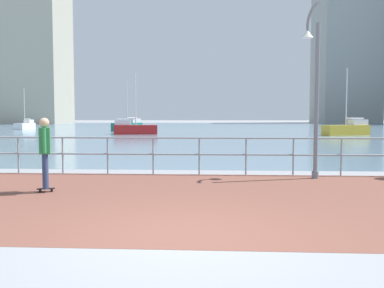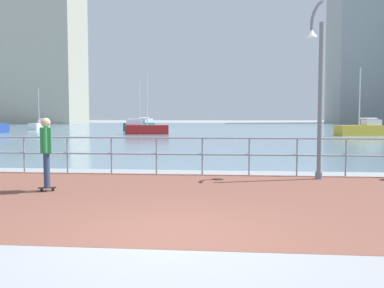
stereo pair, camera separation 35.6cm
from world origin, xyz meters
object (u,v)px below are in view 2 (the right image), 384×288
Objects in this scene: sailboat_navy at (146,128)px; sailboat_red at (140,126)px; lamppost at (317,82)px; sailboat_white at (360,129)px; skateboarder at (46,147)px; sailboat_blue at (40,125)px.

sailboat_red reaches higher than sailboat_navy.
lamppost is 0.82× the size of sailboat_white.
sailboat_red is (-6.46, 39.82, -0.47)m from skateboarder.
lamppost is at bearing -108.80° from sailboat_white.
sailboat_blue is 0.92× the size of sailboat_navy.
sailboat_red reaches higher than skateboarder.
sailboat_white reaches higher than sailboat_navy.
skateboarder is at bearing -64.67° from sailboat_blue.
sailboat_white reaches higher than sailboat_blue.
sailboat_navy is (-3.83, 30.20, -0.49)m from skateboarder.
lamppost is 0.94× the size of sailboat_blue.
skateboarder is (-6.70, -2.70, -1.69)m from lamppost.
sailboat_navy is at bearing -37.81° from sailboat_blue.
sailboat_blue is at bearing 115.33° from skateboarder.
sailboat_navy is at bearing 97.23° from skateboarder.
skateboarder is 0.29× the size of sailboat_red.
sailboat_red is at bearing 154.56° from sailboat_white.
sailboat_navy is (16.53, -12.83, 0.04)m from sailboat_blue.
sailboat_blue is 0.87× the size of sailboat_white.
sailboat_white is (9.04, 26.55, -2.15)m from lamppost.
sailboat_navy is at bearing -74.74° from sailboat_red.
sailboat_red is at bearing 105.26° from sailboat_navy.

